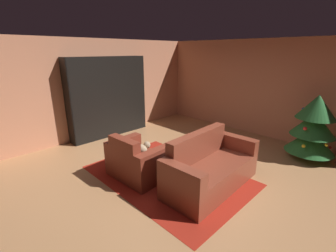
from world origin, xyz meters
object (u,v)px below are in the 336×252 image
Objects in this scene: armchair_red at (137,161)px; book_stack_on_table at (171,152)px; bookshelf_unit at (112,98)px; bottle_on_table at (185,148)px; coffee_table at (173,156)px; decorated_tree at (313,127)px; couch_red at (210,169)px.

armchair_red is 4.71× the size of book_stack_on_table.
bookshelf_unit is 9.71× the size of book_stack_on_table.
book_stack_on_table is at bearing -11.00° from bookshelf_unit.
book_stack_on_table is 0.26m from bottle_on_table.
coffee_table is at bearing -10.55° from bookshelf_unit.
decorated_tree is (1.50, 2.62, 0.30)m from coffee_table.
decorated_tree is (1.97, 3.08, 0.41)m from armchair_red.
coffee_table is at bearing 15.87° from book_stack_on_table.
armchair_red is 0.57× the size of couch_red.
book_stack_on_table is at bearing -159.56° from couch_red.
decorated_tree is at bearing 69.94° from couch_red.
decorated_tree reaches higher than armchair_red.
bookshelf_unit reaches higher than decorated_tree.
armchair_red is 1.38× the size of coffee_table.
couch_red is 2.41× the size of coffee_table.
bookshelf_unit is 2.98m from bottle_on_table.
bookshelf_unit is at bearing 169.45° from coffee_table.
couch_red is 2.57m from decorated_tree.
couch_red is (1.10, 0.69, 0.01)m from armchair_red.
bookshelf_unit reaches higher than coffee_table.
couch_red reaches higher than armchair_red.
couch_red is 6.72× the size of bottle_on_table.
book_stack_on_table is 0.16× the size of decorated_tree.
bottle_on_table is at bearing 46.47° from book_stack_on_table.
decorated_tree is at bearing 60.81° from bottle_on_table.
coffee_table is (0.48, 0.45, 0.11)m from armchair_red.
bookshelf_unit is 7.91× the size of bottle_on_table.
armchair_red reaches higher than bottle_on_table.
book_stack_on_table is (0.43, 0.44, 0.18)m from armchair_red.
armchair_red is at bearing -147.90° from couch_red.
coffee_table is (-0.63, -0.24, 0.10)m from couch_red.
couch_red reaches higher than book_stack_on_table.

